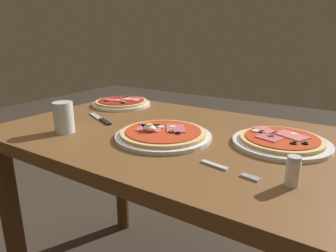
{
  "coord_description": "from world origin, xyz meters",
  "views": [
    {
      "loc": [
        0.52,
        -0.82,
        1.04
      ],
      "look_at": [
        0.01,
        -0.03,
        0.76
      ],
      "focal_mm": 32.68,
      "sensor_mm": 36.0,
      "label": 1
    }
  ],
  "objects_px": {
    "pizza_across_right": "(281,141)",
    "knife": "(102,119)",
    "fork": "(224,168)",
    "dining_table": "(172,167)",
    "salt_shaker": "(293,171)",
    "water_glass_near": "(64,119)",
    "pizza_foreground": "(163,134)",
    "pizza_across_left": "(122,103)"
  },
  "relations": [
    {
      "from": "fork",
      "to": "salt_shaker",
      "type": "xyz_separation_m",
      "value": [
        0.15,
        0.0,
        0.03
      ]
    },
    {
      "from": "pizza_foreground",
      "to": "fork",
      "type": "height_order",
      "value": "pizza_foreground"
    },
    {
      "from": "fork",
      "to": "salt_shaker",
      "type": "bearing_deg",
      "value": 1.14
    },
    {
      "from": "fork",
      "to": "dining_table",
      "type": "bearing_deg",
      "value": 145.79
    },
    {
      "from": "fork",
      "to": "salt_shaker",
      "type": "distance_m",
      "value": 0.16
    },
    {
      "from": "pizza_across_left",
      "to": "pizza_across_right",
      "type": "bearing_deg",
      "value": -10.58
    },
    {
      "from": "pizza_foreground",
      "to": "fork",
      "type": "relative_size",
      "value": 1.9
    },
    {
      "from": "dining_table",
      "to": "water_glass_near",
      "type": "height_order",
      "value": "water_glass_near"
    },
    {
      "from": "pizza_across_right",
      "to": "salt_shaker",
      "type": "height_order",
      "value": "salt_shaker"
    },
    {
      "from": "pizza_across_left",
      "to": "water_glass_near",
      "type": "distance_m",
      "value": 0.42
    },
    {
      "from": "dining_table",
      "to": "fork",
      "type": "height_order",
      "value": "fork"
    },
    {
      "from": "pizza_across_right",
      "to": "water_glass_near",
      "type": "relative_size",
      "value": 2.77
    },
    {
      "from": "pizza_foreground",
      "to": "knife",
      "type": "relative_size",
      "value": 1.63
    },
    {
      "from": "pizza_across_left",
      "to": "water_glass_near",
      "type": "xyz_separation_m",
      "value": [
        0.11,
        -0.4,
        0.03
      ]
    },
    {
      "from": "dining_table",
      "to": "pizza_across_left",
      "type": "xyz_separation_m",
      "value": [
        -0.4,
        0.21,
        0.14
      ]
    },
    {
      "from": "dining_table",
      "to": "fork",
      "type": "distance_m",
      "value": 0.34
    },
    {
      "from": "dining_table",
      "to": "knife",
      "type": "bearing_deg",
      "value": -176.09
    },
    {
      "from": "water_glass_near",
      "to": "salt_shaker",
      "type": "height_order",
      "value": "water_glass_near"
    },
    {
      "from": "pizza_across_right",
      "to": "knife",
      "type": "distance_m",
      "value": 0.64
    },
    {
      "from": "knife",
      "to": "fork",
      "type": "bearing_deg",
      "value": -15.65
    },
    {
      "from": "dining_table",
      "to": "knife",
      "type": "xyz_separation_m",
      "value": [
        -0.3,
        -0.02,
        0.13
      ]
    },
    {
      "from": "water_glass_near",
      "to": "salt_shaker",
      "type": "relative_size",
      "value": 1.51
    },
    {
      "from": "dining_table",
      "to": "pizza_across_left",
      "type": "bearing_deg",
      "value": 152.72
    },
    {
      "from": "pizza_foreground",
      "to": "fork",
      "type": "distance_m",
      "value": 0.28
    },
    {
      "from": "water_glass_near",
      "to": "knife",
      "type": "xyz_separation_m",
      "value": [
        -0.01,
        0.17,
        -0.04
      ]
    },
    {
      "from": "pizza_across_right",
      "to": "knife",
      "type": "height_order",
      "value": "pizza_across_right"
    },
    {
      "from": "water_glass_near",
      "to": "salt_shaker",
      "type": "xyz_separation_m",
      "value": [
        0.71,
        0.02,
        -0.01
      ]
    },
    {
      "from": "pizza_across_left",
      "to": "fork",
      "type": "xyz_separation_m",
      "value": [
        0.67,
        -0.39,
        -0.01
      ]
    },
    {
      "from": "knife",
      "to": "salt_shaker",
      "type": "bearing_deg",
      "value": -12.21
    },
    {
      "from": "pizza_across_left",
      "to": "pizza_foreground",
      "type": "bearing_deg",
      "value": -33.59
    },
    {
      "from": "pizza_across_right",
      "to": "fork",
      "type": "distance_m",
      "value": 0.26
    },
    {
      "from": "pizza_across_left",
      "to": "pizza_across_right",
      "type": "distance_m",
      "value": 0.75
    },
    {
      "from": "pizza_foreground",
      "to": "water_glass_near",
      "type": "relative_size",
      "value": 2.96
    },
    {
      "from": "pizza_foreground",
      "to": "salt_shaker",
      "type": "bearing_deg",
      "value": -15.05
    },
    {
      "from": "dining_table",
      "to": "salt_shaker",
      "type": "bearing_deg",
      "value": -22.94
    },
    {
      "from": "pizza_foreground",
      "to": "fork",
      "type": "xyz_separation_m",
      "value": [
        0.25,
        -0.11,
        -0.01
      ]
    },
    {
      "from": "pizza_across_right",
      "to": "knife",
      "type": "relative_size",
      "value": 1.53
    },
    {
      "from": "pizza_foreground",
      "to": "pizza_across_left",
      "type": "relative_size",
      "value": 1.15
    },
    {
      "from": "pizza_across_left",
      "to": "water_glass_near",
      "type": "bearing_deg",
      "value": -74.81
    },
    {
      "from": "pizza_across_left",
      "to": "water_glass_near",
      "type": "height_order",
      "value": "water_glass_near"
    },
    {
      "from": "water_glass_near",
      "to": "dining_table",
      "type": "bearing_deg",
      "value": 33.48
    },
    {
      "from": "knife",
      "to": "salt_shaker",
      "type": "xyz_separation_m",
      "value": [
        0.72,
        -0.16,
        0.03
      ]
    }
  ]
}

